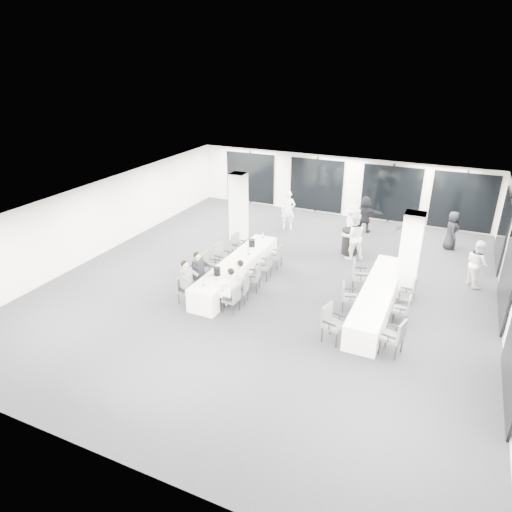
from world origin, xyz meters
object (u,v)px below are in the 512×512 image
at_px(standing_guest_d, 408,232).
at_px(banquet_table_main, 237,271).
at_px(chair_main_right_near, 233,298).
at_px(standing_guest_f, 365,212).
at_px(standing_guest_h, 478,260).
at_px(banquet_table_side, 377,299).
at_px(chair_main_right_fourth, 266,264).
at_px(standing_guest_a, 288,208).
at_px(chair_main_left_mid, 210,265).
at_px(standing_guest_b, 354,233).
at_px(chair_main_left_near, 184,288).
at_px(chair_side_right_near, 396,335).
at_px(chair_main_left_second, 196,276).
at_px(chair_main_right_second, 243,288).
at_px(chair_side_right_mid, 404,308).
at_px(chair_side_left_near, 331,321).
at_px(chair_main_left_far, 238,244).
at_px(ice_bucket_near, 217,271).
at_px(chair_main_right_far, 277,255).
at_px(cocktail_table, 350,241).
at_px(chair_main_right_mid, 255,276).
at_px(chair_side_right_far, 410,288).
at_px(chair_side_left_mid, 347,295).
at_px(chair_main_left_fourth, 222,256).
at_px(standing_guest_c, 352,222).
at_px(ice_bucket_far, 252,243).
at_px(chair_side_left_far, 358,274).
at_px(standing_guest_e, 452,228).

bearing_deg(standing_guest_d, banquet_table_main, 32.82).
distance_m(banquet_table_main, chair_main_right_near, 2.07).
height_order(standing_guest_f, standing_guest_h, standing_guest_h).
bearing_deg(banquet_table_side, banquet_table_main, -179.88).
bearing_deg(chair_main_right_fourth, standing_guest_a, 9.94).
bearing_deg(chair_main_left_mid, standing_guest_b, 124.35).
relative_size(banquet_table_main, chair_main_left_near, 5.84).
height_order(chair_main_left_near, standing_guest_b, standing_guest_b).
bearing_deg(chair_side_right_near, standing_guest_f, 30.25).
bearing_deg(chair_main_left_second, chair_main_right_second, 99.95).
bearing_deg(chair_side_right_mid, standing_guest_h, -29.45).
height_order(chair_main_left_mid, chair_side_left_near, chair_side_left_near).
xyz_separation_m(chair_main_left_far, chair_main_right_second, (1.66, -3.02, -0.03)).
bearing_deg(ice_bucket_near, chair_main_right_far, 71.84).
distance_m(cocktail_table, chair_main_left_near, 6.98).
xyz_separation_m(chair_main_right_mid, standing_guest_h, (6.53, 3.39, 0.37)).
height_order(chair_main_left_second, chair_side_left_near, chair_side_left_near).
height_order(banquet_table_side, chair_side_right_far, chair_side_right_far).
height_order(chair_main_left_far, chair_side_left_mid, chair_main_left_far).
distance_m(chair_side_right_far, standing_guest_d, 3.67).
relative_size(chair_main_left_mid, standing_guest_d, 0.51).
bearing_deg(chair_side_left_near, chair_side_right_mid, 149.50).
bearing_deg(standing_guest_h, banquet_table_side, 105.53).
relative_size(banquet_table_main, cocktail_table, 5.08).
distance_m(banquet_table_main, standing_guest_h, 7.97).
bearing_deg(chair_main_right_far, chair_main_left_fourth, 122.70).
bearing_deg(chair_main_left_fourth, chair_main_right_near, 44.12).
distance_m(chair_side_left_near, standing_guest_c, 7.18).
xyz_separation_m(chair_main_left_far, standing_guest_a, (0.60, 3.73, 0.43)).
bearing_deg(chair_side_right_far, banquet_table_main, 101.82).
distance_m(chair_main_left_second, chair_main_right_second, 1.66).
distance_m(chair_main_right_second, ice_bucket_far, 2.78).
xyz_separation_m(chair_main_left_second, chair_main_right_far, (1.66, 2.79, -0.05)).
bearing_deg(standing_guest_b, standing_guest_d, -177.67).
xyz_separation_m(chair_main_right_far, standing_guest_c, (1.90, 3.45, 0.41)).
height_order(chair_main_left_mid, chair_main_right_far, chair_main_left_mid).
bearing_deg(banquet_table_side, chair_side_left_far, 129.37).
relative_size(chair_main_left_mid, standing_guest_f, 0.58).
xyz_separation_m(chair_main_left_fourth, chair_side_right_mid, (6.38, -0.91, -0.09)).
bearing_deg(standing_guest_f, banquet_table_side, 101.37).
bearing_deg(banquet_table_main, ice_bucket_near, -93.52).
distance_m(banquet_table_main, chair_side_left_mid, 3.91).
height_order(banquet_table_main, standing_guest_d, standing_guest_d).
bearing_deg(chair_main_left_second, chair_side_left_near, 89.93).
xyz_separation_m(cocktail_table, chair_side_right_far, (2.62, -2.99, -0.00)).
xyz_separation_m(standing_guest_d, ice_bucket_far, (-5.00, -3.15, -0.14)).
height_order(chair_main_right_fourth, standing_guest_a, standing_guest_a).
bearing_deg(banquet_table_side, standing_guest_a, 132.12).
xyz_separation_m(chair_side_left_far, chair_side_right_mid, (1.66, -1.45, -0.10)).
bearing_deg(standing_guest_e, standing_guest_d, 123.98).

